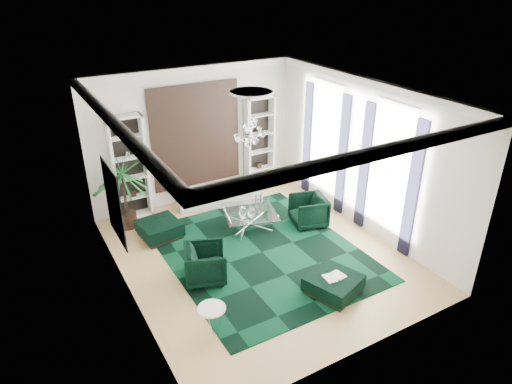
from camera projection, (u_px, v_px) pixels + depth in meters
floor at (258, 254)px, 10.73m from camera, size 6.00×7.00×0.02m
ceiling at (259, 93)px, 9.06m from camera, size 6.00×7.00×0.02m
wall_back at (195, 135)px, 12.64m from camera, size 6.00×0.02×3.80m
wall_front at (371, 261)px, 7.16m from camera, size 6.00×0.02×3.80m
wall_left at (120, 214)px, 8.55m from camera, size 0.02×7.00×3.80m
wall_right at (364, 156)px, 11.25m from camera, size 0.02×7.00×3.80m
crown_molding at (259, 99)px, 9.11m from camera, size 6.00×7.00×0.18m
ceiling_medallion at (251, 92)px, 9.32m from camera, size 0.90×0.90×0.05m
tapestry at (196, 136)px, 12.60m from camera, size 2.50×0.06×2.80m
shelving_left at (130, 168)px, 11.83m from camera, size 0.90×0.38×2.80m
shelving_right at (259, 143)px, 13.57m from camera, size 0.90×0.38×2.80m
painting at (114, 203)px, 9.06m from camera, size 0.04×1.30×1.60m
window_near at (390, 168)px, 10.54m from camera, size 0.03×1.10×2.90m
curtain_near_a at (413, 191)px, 10.02m from camera, size 0.07×0.30×3.25m
curtain_near_b at (364, 167)px, 11.24m from camera, size 0.07×0.30×3.25m
window_far at (326, 138)px, 12.41m from camera, size 0.03×1.10×2.90m
curtain_far_a at (342, 156)px, 11.89m from camera, size 0.07×0.30×3.25m
curtain_far_b at (307, 139)px, 13.11m from camera, size 0.07×0.30×3.25m
rug at (262, 252)px, 10.78m from camera, size 4.20×5.00×0.02m
sofa at (219, 191)px, 13.01m from camera, size 2.51×1.44×0.69m
armchair_left at (205, 264)px, 9.69m from camera, size 1.11×1.10×0.79m
armchair_right at (308, 211)px, 11.82m from camera, size 1.07×1.05×0.80m
coffee_table at (250, 219)px, 11.78m from camera, size 1.61×1.61×0.45m
ottoman_side at (160, 229)px, 11.35m from camera, size 1.02×1.02×0.41m
ottoman_front at (333, 285)px, 9.38m from camera, size 1.23×1.23×0.39m
book at (334, 276)px, 9.28m from camera, size 0.45×0.30×0.03m
side_table at (212, 319)px, 8.36m from camera, size 0.56×0.56×0.50m
palm at (123, 184)px, 11.35m from camera, size 1.98×1.98×2.44m
chandelier at (248, 131)px, 9.94m from camera, size 0.77×0.77×0.65m
table_plant at (266, 209)px, 11.57m from camera, size 0.12×0.10×0.22m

